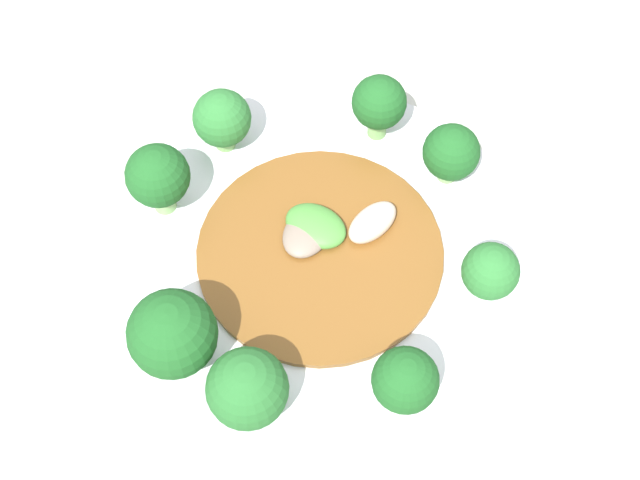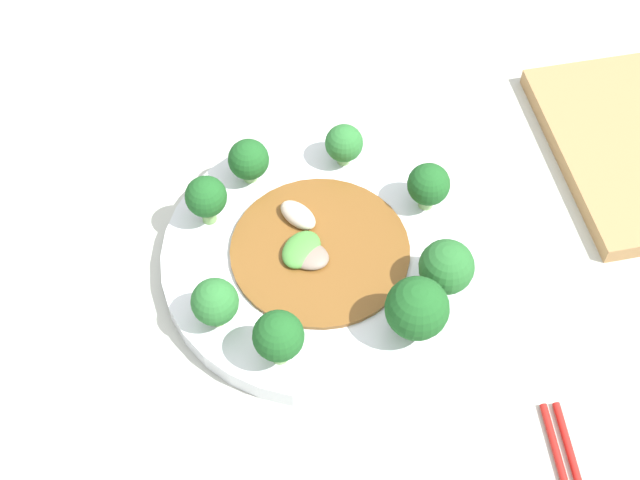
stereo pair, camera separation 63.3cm
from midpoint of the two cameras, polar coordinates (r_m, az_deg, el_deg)
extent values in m
cube|color=#B7BCAD|center=(1.10, -7.76, -21.01)|extent=(1.05, 0.89, 0.78)
cylinder|color=silver|center=(0.72, -13.45, -14.41)|extent=(0.32, 0.32, 0.02)
cylinder|color=#7AAD5B|center=(0.75, -21.98, -10.46)|extent=(0.01, 0.01, 0.02)
sphere|color=#1E5B23|center=(0.73, -22.65, -9.53)|extent=(0.04, 0.04, 0.04)
cylinder|color=#89B76B|center=(0.71, -4.36, -9.75)|extent=(0.02, 0.02, 0.02)
sphere|color=#1E5B23|center=(0.69, -4.50, -8.83)|extent=(0.04, 0.04, 0.04)
cylinder|color=#89B76B|center=(0.68, -18.56, -22.81)|extent=(0.02, 0.02, 0.02)
sphere|color=#1E5B23|center=(0.65, -19.29, -22.22)|extent=(0.05, 0.05, 0.05)
cylinder|color=#7AAD5B|center=(0.71, -22.71, -19.13)|extent=(0.02, 0.02, 0.01)
sphere|color=#2D7533|center=(0.69, -23.42, -18.51)|extent=(0.04, 0.04, 0.04)
cylinder|color=#70A356|center=(0.66, -7.00, -21.49)|extent=(0.02, 0.02, 0.02)
sphere|color=#1E5B23|center=(0.63, -7.32, -20.77)|extent=(0.06, 0.06, 0.06)
cylinder|color=#89B76B|center=(0.76, -18.19, -6.93)|extent=(0.02, 0.02, 0.01)
sphere|color=#1E5B23|center=(0.74, -18.67, -6.05)|extent=(0.04, 0.04, 0.04)
cylinder|color=#7AAD5B|center=(0.67, -3.86, -17.49)|extent=(0.02, 0.02, 0.01)
sphere|color=#286B2D|center=(0.65, -4.00, -16.75)|extent=(0.05, 0.05, 0.05)
cylinder|color=#89B76B|center=(0.75, -10.61, -5.58)|extent=(0.01, 0.01, 0.01)
sphere|color=#2D7533|center=(0.73, -10.88, -4.70)|extent=(0.04, 0.04, 0.04)
cylinder|color=brown|center=(0.71, -13.67, -14.01)|extent=(0.18, 0.18, 0.00)
ellipsoid|color=#4C933D|center=(0.71, -15.32, -14.01)|extent=(0.06, 0.05, 0.01)
ellipsoid|color=gray|center=(0.70, -14.99, -14.48)|extent=(0.04, 0.05, 0.01)
ellipsoid|color=beige|center=(0.72, -15.14, -10.89)|extent=(0.04, 0.05, 0.02)
cube|color=#AD7F4C|center=(0.79, 13.36, -4.39)|extent=(0.30, 0.25, 0.02)
camera|label=1|loc=(0.32, 36.62, 30.65)|focal=50.00mm
camera|label=2|loc=(0.32, -143.38, -30.65)|focal=50.00mm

